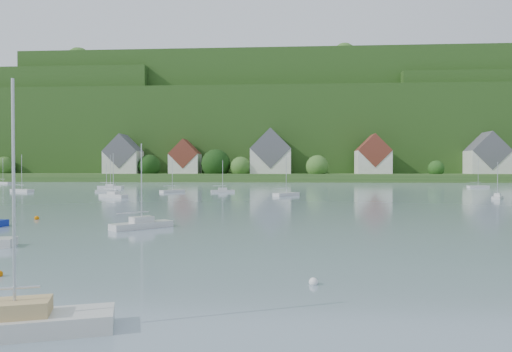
{
  "coord_description": "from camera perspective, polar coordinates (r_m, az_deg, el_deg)",
  "views": [
    {
      "loc": [
        11.18,
        0.12,
        5.31
      ],
      "look_at": [
        6.34,
        75.0,
        4.0
      ],
      "focal_mm": 32.94,
      "sensor_mm": 36.0,
      "label": 1
    }
  ],
  "objects": [
    {
      "name": "near_sailboat_2",
      "position": [
        17.34,
        -27.25,
        -15.43
      ],
      "size": [
        6.24,
        3.52,
        8.12
      ],
      "rotation": [
        0.0,
        0.0,
        0.32
      ],
      "color": "silver",
      "rests_on": "ground"
    },
    {
      "name": "forested_ridge",
      "position": [
        269.24,
        1.4,
        4.74
      ],
      "size": [
        620.0,
        181.22,
        69.89
      ],
      "color": "#1D4114",
      "rests_on": "ground"
    },
    {
      "name": "mooring_buoy_3",
      "position": [
        53.4,
        -25.08,
        -4.8
      ],
      "size": [
        0.49,
        0.49,
        0.49
      ],
      "primitive_type": "sphere",
      "color": "#D56B00",
      "rests_on": "ground"
    },
    {
      "name": "far_shore_strip",
      "position": [
        200.23,
        0.49,
        -0.09
      ],
      "size": [
        600.0,
        60.0,
        3.0
      ],
      "primitive_type": "cube",
      "color": "#2B521F",
      "rests_on": "ground"
    },
    {
      "name": "village_building_3",
      "position": [
        188.98,
        14.01,
        2.22
      ],
      "size": [
        13.0,
        10.4,
        15.5
      ],
      "color": "beige",
      "rests_on": "far_shore_strip"
    },
    {
      "name": "village_building_1",
      "position": [
        193.35,
        -8.61,
        2.01
      ],
      "size": [
        12.0,
        9.36,
        14.0
      ],
      "color": "beige",
      "rests_on": "far_shore_strip"
    },
    {
      "name": "village_building_2",
      "position": [
        188.05,
        1.81,
        2.51
      ],
      "size": [
        16.0,
        11.44,
        18.0
      ],
      "color": "beige",
      "rests_on": "far_shore_strip"
    },
    {
      "name": "far_sailboat_cluster",
      "position": [
        113.32,
        -0.9,
        -1.5
      ],
      "size": [
        201.22,
        71.45,
        8.71
      ],
      "color": "silver",
      "rests_on": "ground"
    },
    {
      "name": "village_building_0",
      "position": [
        198.3,
        -15.81,
        2.18
      ],
      "size": [
        14.0,
        10.4,
        16.0
      ],
      "color": "beige",
      "rests_on": "far_shore_strip"
    },
    {
      "name": "near_sailboat_3",
      "position": [
        42.44,
        -13.72,
        -5.65
      ],
      "size": [
        4.91,
        5.05,
        7.43
      ],
      "rotation": [
        0.0,
        0.0,
        0.81
      ],
      "color": "silver",
      "rests_on": "ground"
    },
    {
      "name": "mooring_buoy_1",
      "position": [
        22.03,
        6.98,
        -12.96
      ],
      "size": [
        0.42,
        0.42,
        0.42
      ],
      "primitive_type": "sphere",
      "color": "white",
      "rests_on": "ground"
    },
    {
      "name": "village_building_4",
      "position": [
        205.63,
        26.25,
        2.09
      ],
      "size": [
        15.0,
        10.4,
        16.5
      ],
      "color": "beige",
      "rests_on": "far_shore_strip"
    }
  ]
}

